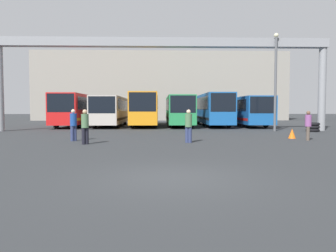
# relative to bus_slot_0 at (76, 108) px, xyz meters

# --- Properties ---
(ground_plane) EXTENTS (200.00, 200.00, 0.00)m
(ground_plane) POSITION_rel_bus_slot_0_xyz_m (8.77, -25.05, -1.84)
(ground_plane) COLOR #2D3033
(building_backdrop) EXTENTS (39.07, 12.00, 10.50)m
(building_backdrop) POSITION_rel_bus_slot_0_xyz_m (8.77, 21.86, 3.41)
(building_backdrop) COLOR gray
(building_backdrop) RESTS_ON ground
(overhead_gantry) EXTENTS (26.63, 0.80, 7.45)m
(overhead_gantry) POSITION_rel_bus_slot_0_xyz_m (8.77, -6.99, 4.34)
(overhead_gantry) COLOR gray
(overhead_gantry) RESTS_ON ground
(bus_slot_0) EXTENTS (2.56, 10.36, 3.20)m
(bus_slot_0) POSITION_rel_bus_slot_0_xyz_m (0.00, 0.00, 0.00)
(bus_slot_0) COLOR red
(bus_slot_0) RESTS_ON ground
(bus_slot_1) EXTENTS (2.55, 11.07, 2.97)m
(bus_slot_1) POSITION_rel_bus_slot_0_xyz_m (3.51, 0.35, -0.13)
(bus_slot_1) COLOR beige
(bus_slot_1) RESTS_ON ground
(bus_slot_2) EXTENTS (2.59, 11.53, 3.32)m
(bus_slot_2) POSITION_rel_bus_slot_0_xyz_m (7.01, 0.58, 0.07)
(bus_slot_2) COLOR orange
(bus_slot_2) RESTS_ON ground
(bus_slot_3) EXTENTS (2.45, 12.03, 3.05)m
(bus_slot_3) POSITION_rel_bus_slot_0_xyz_m (10.52, 0.84, -0.08)
(bus_slot_3) COLOR #268C4C
(bus_slot_3) RESTS_ON ground
(bus_slot_4) EXTENTS (2.45, 11.86, 3.27)m
(bus_slot_4) POSITION_rel_bus_slot_0_xyz_m (14.03, 0.75, 0.04)
(bus_slot_4) COLOR #1959A5
(bus_slot_4) RESTS_ON ground
(bus_slot_5) EXTENTS (2.57, 11.86, 2.96)m
(bus_slot_5) POSITION_rel_bus_slot_0_xyz_m (17.53, 0.75, -0.13)
(bus_slot_5) COLOR #1959A5
(bus_slot_5) RESTS_ON ground
(pedestrian_near_left) EXTENTS (0.37, 0.37, 1.77)m
(pedestrian_near_left) POSITION_rel_bus_slot_0_xyz_m (9.99, -16.17, -0.91)
(pedestrian_near_left) COLOR navy
(pedestrian_near_left) RESTS_ON ground
(pedestrian_far_center) EXTENTS (0.35, 0.35, 1.68)m
(pedestrian_far_center) POSITION_rel_bus_slot_0_xyz_m (16.93, -15.11, -0.95)
(pedestrian_far_center) COLOR brown
(pedestrian_far_center) RESTS_ON ground
(pedestrian_mid_left) EXTENTS (0.37, 0.37, 1.77)m
(pedestrian_mid_left) POSITION_rel_bus_slot_0_xyz_m (4.67, -16.82, -0.90)
(pedestrian_mid_left) COLOR black
(pedestrian_mid_left) RESTS_ON ground
(pedestrian_near_right) EXTENTS (0.37, 0.37, 1.78)m
(pedestrian_near_right) POSITION_rel_bus_slot_0_xyz_m (3.63, -15.07, -0.90)
(pedestrian_near_right) COLOR navy
(pedestrian_near_right) RESTS_ON ground
(traffic_cone) EXTENTS (0.44, 0.44, 0.59)m
(traffic_cone) POSITION_rel_bus_slot_0_xyz_m (16.53, -13.86, -1.55)
(traffic_cone) COLOR orange
(traffic_cone) RESTS_ON ground
(tire_stack) EXTENTS (1.04, 1.04, 0.72)m
(tire_stack) POSITION_rel_bus_slot_0_xyz_m (20.54, -8.14, -1.48)
(tire_stack) COLOR black
(tire_stack) RESTS_ON ground
(lamp_post) EXTENTS (0.36, 0.36, 7.78)m
(lamp_post) POSITION_rel_bus_slot_0_xyz_m (17.72, -7.56, 2.41)
(lamp_post) COLOR #595B60
(lamp_post) RESTS_ON ground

